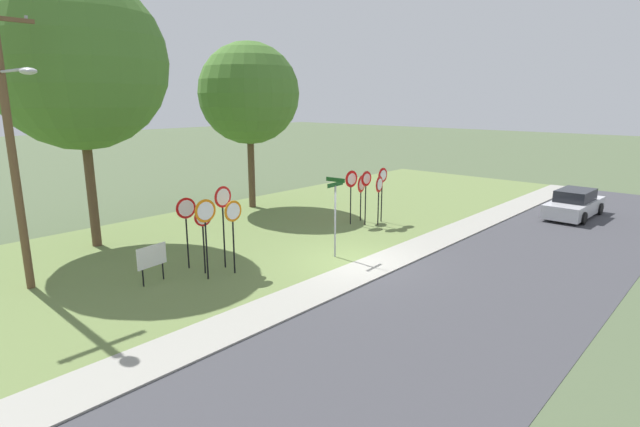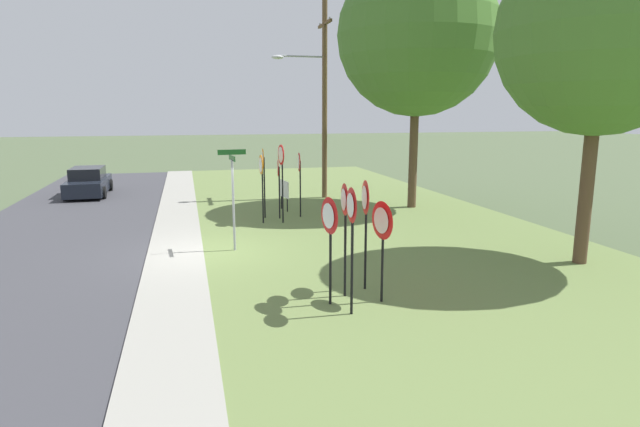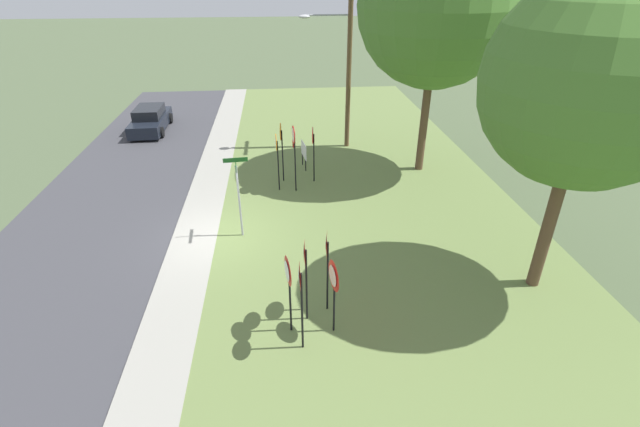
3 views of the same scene
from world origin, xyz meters
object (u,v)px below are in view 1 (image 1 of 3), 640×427
Objects in this scene: stop_sign_near_left at (203,227)px; yield_sign_near_left at (366,185)px; utility_pole at (11,130)px; stop_sign_far_left at (206,221)px; stop_sign_far_center at (223,209)px; yield_sign_center at (362,187)px; yield_sign_far_right at (383,182)px; oak_tree_left at (78,62)px; parked_sedan_distant at (574,204)px; stop_sign_near_right at (186,217)px; stop_sign_far_right at (233,221)px; oak_tree_right at (249,94)px; yield_sign_near_right at (379,189)px; street_name_post at (335,210)px; notice_board at (152,258)px; yield_sign_far_left at (351,184)px.

stop_sign_near_left is 0.89× the size of yield_sign_near_left.
stop_sign_far_left is at bearing -38.97° from utility_pole.
stop_sign_far_center reaches higher than stop_sign_near_left.
yield_sign_near_left is 0.89m from yield_sign_center.
yield_sign_far_right is at bearing -12.27° from utility_pole.
oak_tree_left reaches higher than parked_sedan_distant.
stop_sign_far_left is at bearing -107.84° from stop_sign_near_left.
stop_sign_far_right is (0.76, -1.58, -0.00)m from stop_sign_near_right.
stop_sign_far_center is 17.98m from parked_sedan_distant.
oak_tree_right reaches higher than stop_sign_far_center.
oak_tree_left is (-10.30, 6.56, 5.37)m from yield_sign_near_right.
utility_pole is at bearing 162.05° from stop_sign_near_right.
street_name_post is (4.39, -2.94, -0.05)m from stop_sign_near_right.
notice_board is 8.36m from oak_tree_left.
yield_sign_far_left reaches higher than stop_sign_far_right.
stop_sign_far_right is at bearing -164.44° from yield_sign_far_left.
oak_tree_left reaches higher than stop_sign_far_left.
yield_sign_far_right reaches higher than parked_sedan_distant.
stop_sign_far_left is at bearing -160.72° from stop_sign_far_center.
stop_sign_near_left reaches higher than yield_sign_center.
stop_sign_far_right is at bearing 154.61° from street_name_post.
stop_sign_near_right is at bearing 160.33° from yield_sign_near_right.
yield_sign_far_right is (9.27, 0.45, 0.12)m from stop_sign_far_right.
stop_sign_far_center is 2.83m from notice_board.
yield_sign_far_left is at bearing 123.97° from yield_sign_near_left.
utility_pole is at bearing 154.93° from yield_sign_near_right.
yield_sign_near_right is 0.74m from yield_sign_far_right.
yield_sign_near_left reaches higher than yield_sign_near_right.
parked_sedan_distant is (7.97, -7.40, -1.04)m from yield_sign_center.
stop_sign_near_right is 2.02× the size of notice_board.
stop_sign_far_right reaches higher than yield_sign_center.
yield_sign_far_left is (-0.35, 0.60, 0.02)m from yield_sign_near_left.
stop_sign_far_left reaches higher than stop_sign_near_left.
stop_sign_far_center is 0.32× the size of utility_pole.
yield_sign_near_right is 8.74m from oak_tree_right.
parked_sedan_distant is at bearing -28.26° from stop_sign_far_center.
stop_sign_near_right is 0.28× the size of utility_pole.
yield_sign_far_left is at bearing 141.77° from parked_sedan_distant.
utility_pole is at bearing 159.28° from yield_sign_center.
oak_tree_right is (-1.44, 6.37, 4.40)m from yield_sign_center.
stop_sign_far_left is 1.21× the size of yield_sign_center.
stop_sign_far_left is 2.06m from notice_board.
yield_sign_far_right is at bearing 12.92° from street_name_post.
street_name_post is 6.56m from notice_board.
yield_sign_near_left is (8.89, -0.11, 0.28)m from stop_sign_near_left.
yield_sign_near_left is 13.96m from utility_pole.
stop_sign_far_right is 0.99× the size of yield_sign_near_left.
yield_sign_far_left is (8.63, -0.35, 0.09)m from stop_sign_near_right.
stop_sign_far_left is 4.83m from street_name_post.
stop_sign_far_center reaches higher than yield_sign_center.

